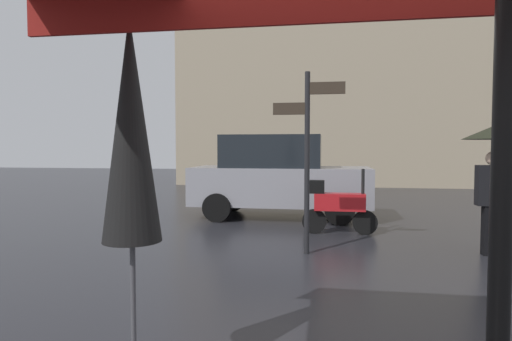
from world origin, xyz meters
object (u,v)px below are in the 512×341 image
object	(u,v)px
folded_patio_umbrella_near	(131,137)
street_signpost	(308,144)
parked_scooter	(337,205)
pedestrian_with_umbrella	(493,156)
parked_car_left	(278,176)

from	to	relation	value
folded_patio_umbrella_near	street_signpost	xyz separation A→B (m)	(0.99, 3.93, -0.00)
parked_scooter	folded_patio_umbrella_near	bearing A→B (deg)	-91.53
pedestrian_with_umbrella	parked_scooter	distance (m)	2.76
parked_car_left	street_signpost	world-z (taller)	street_signpost
parked_scooter	street_signpost	size ratio (longest dim) A/B	0.51
folded_patio_umbrella_near	parked_scooter	world-z (taller)	folded_patio_umbrella_near
street_signpost	parked_car_left	bearing A→B (deg)	103.46
street_signpost	pedestrian_with_umbrella	bearing A→B (deg)	7.23
folded_patio_umbrella_near	pedestrian_with_umbrella	world-z (taller)	folded_patio_umbrella_near
folded_patio_umbrella_near	street_signpost	distance (m)	4.05
parked_scooter	parked_car_left	distance (m)	2.25
folded_patio_umbrella_near	pedestrian_with_umbrella	bearing A→B (deg)	48.90
folded_patio_umbrella_near	parked_scooter	size ratio (longest dim) A/B	1.78
pedestrian_with_umbrella	folded_patio_umbrella_near	bearing A→B (deg)	96.67
folded_patio_umbrella_near	parked_scooter	xyz separation A→B (m)	(1.48, 5.57, -1.13)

